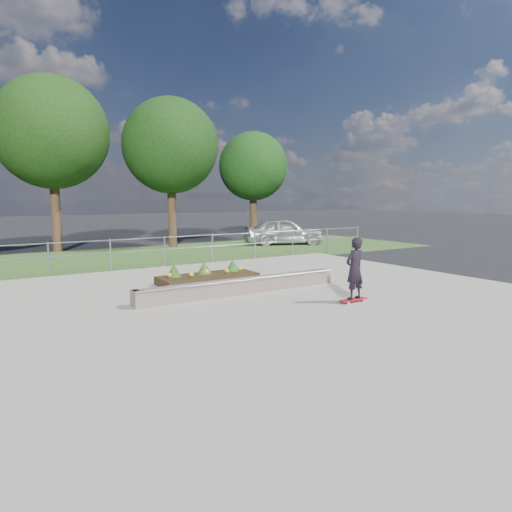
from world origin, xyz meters
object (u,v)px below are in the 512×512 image
at_px(grind_ledge, 242,286).
at_px(planter_bed, 207,277).
at_px(skateboarder, 355,269).
at_px(parked_car, 284,231).

xyz_separation_m(grind_ledge, planter_bed, (-0.08, 1.91, -0.02)).
bearing_deg(grind_ledge, skateboarder, -53.17).
bearing_deg(planter_bed, skateboarder, -66.52).
distance_m(grind_ledge, skateboarder, 3.06).
bearing_deg(grind_ledge, parked_car, 48.99).
relative_size(grind_ledge, parked_car, 1.37).
xyz_separation_m(grind_ledge, skateboarder, (1.79, -2.39, 0.63)).
height_order(grind_ledge, planter_bed, planter_bed).
relative_size(planter_bed, skateboarder, 1.86).
bearing_deg(parked_car, planter_bed, 154.96).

